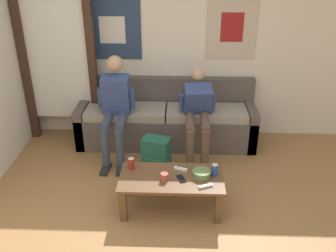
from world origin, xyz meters
The scene contains 15 objects.
ground_plane centered at (0.00, 0.00, 0.00)m, with size 18.00×18.00×0.00m, color #9E7042.
wall_back centered at (0.00, 2.42, 1.28)m, with size 10.00×0.07×2.55m.
door_frame centered at (-1.29, 2.20, 1.20)m, with size 1.00×0.10×2.15m.
couch centered at (0.14, 2.09, 0.31)m, with size 2.39×0.65×0.86m.
coffee_table centered at (0.25, 0.66, 0.31)m, with size 1.06×0.54×0.38m.
person_seated_adult centered at (-0.49, 1.73, 0.70)m, with size 0.47×0.82×1.28m.
person_seated_teen centered at (0.54, 1.74, 0.62)m, with size 0.47×0.90×1.11m.
backpack centered at (0.04, 1.33, 0.22)m, with size 0.36×0.30×0.45m.
ceramic_bowl centered at (0.55, 0.67, 0.42)m, with size 0.19×0.19×0.07m.
pillar_candle centered at (0.18, 0.59, 0.42)m, with size 0.07×0.07×0.09m.
drink_can_blue centered at (0.69, 0.71, 0.44)m, with size 0.07×0.07×0.12m.
drink_can_red centered at (-0.18, 0.80, 0.44)m, with size 0.07×0.07×0.12m.
game_controller_near_left centered at (0.34, 0.79, 0.39)m, with size 0.15×0.08×0.03m.
game_controller_near_right centered at (0.58, 0.49, 0.39)m, with size 0.15×0.09×0.03m.
cell_phone centered at (0.35, 0.62, 0.39)m, with size 0.11×0.15×0.01m.
Camera 1 is at (0.33, -2.51, 2.56)m, focal length 40.00 mm.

